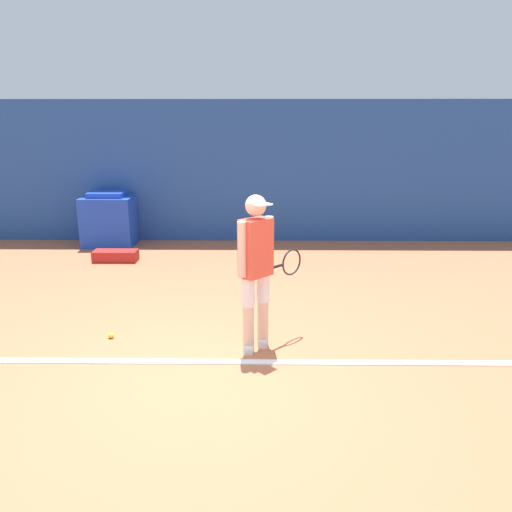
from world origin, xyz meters
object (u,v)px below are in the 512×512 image
at_px(tennis_ball, 111,335).
at_px(covered_chair, 109,220).
at_px(equipment_bag, 116,256).
at_px(tennis_player, 257,265).

relative_size(tennis_ball, covered_chair, 0.06).
relative_size(covered_chair, equipment_bag, 1.38).
distance_m(tennis_ball, covered_chair, 4.59).
xyz_separation_m(tennis_ball, equipment_bag, (-0.86, 3.22, 0.06)).
xyz_separation_m(tennis_player, covered_chair, (-2.97, 4.59, -0.44)).
xyz_separation_m(covered_chair, equipment_bag, (0.43, -1.16, -0.41)).
bearing_deg(tennis_ball, covered_chair, 106.42).
height_order(tennis_ball, covered_chair, covered_chair).
bearing_deg(equipment_bag, tennis_ball, -75.05).
bearing_deg(covered_chair, tennis_player, -57.12).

